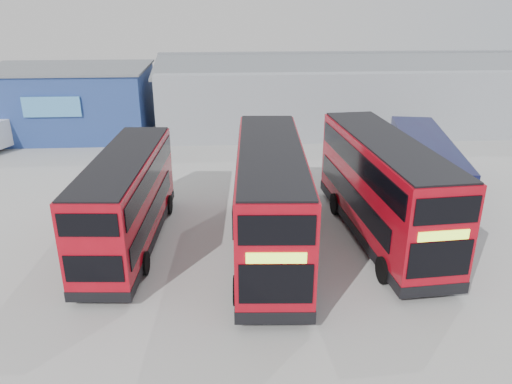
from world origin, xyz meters
The scene contains 7 objects.
ground_plane centered at (0.00, 0.00, 0.00)m, with size 120.00×120.00×0.00m, color #969691.
office_block centered at (-14.00, 17.99, 2.58)m, with size 12.30×8.32×5.12m.
maintenance_shed centered at (8.00, 20.00, 2.60)m, with size 30.50×12.00×5.89m.
double_decker_left centered at (-6.30, -1.10, 2.05)m, with size 2.97×9.85×4.11m.
double_decker_centre centered at (-0.24, -2.11, 2.33)m, with size 3.29×11.20×4.68m.
double_decker_right centered at (4.85, -0.97, 2.28)m, with size 3.45×10.98×4.57m.
single_decker_blue centered at (8.85, 4.33, 1.47)m, with size 4.51×11.20×2.97m.
Camera 1 is at (-1.99, -21.00, 10.47)m, focal length 35.00 mm.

